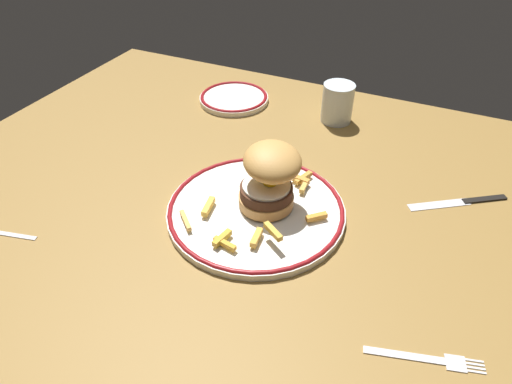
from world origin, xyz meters
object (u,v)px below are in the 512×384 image
object	(u,v)px
dinner_plate	(256,210)
burger	(270,177)
knife	(466,201)
side_plate	(234,98)
fork	(427,359)
water_glass	(337,105)

from	to	relation	value
dinner_plate	burger	distance (cm)	6.54
burger	knife	distance (cm)	35.07
side_plate	fork	world-z (taller)	side_plate
burger	knife	bearing A→B (deg)	27.98
dinner_plate	water_glass	distance (cm)	36.48
burger	knife	xyz separation A→B (cm)	(30.41, 16.15, -6.65)
dinner_plate	fork	size ratio (longest dim) A/B	2.10
dinner_plate	knife	bearing A→B (deg)	29.43
knife	fork	bearing A→B (deg)	-92.80
dinner_plate	knife	xyz separation A→B (cm)	(31.96, 18.03, -0.58)
fork	dinner_plate	bearing A→B (deg)	152.37
side_plate	knife	world-z (taller)	side_plate
side_plate	fork	distance (cm)	72.89
water_glass	fork	world-z (taller)	water_glass
dinner_plate	side_plate	size ratio (longest dim) A/B	1.82
side_plate	knife	size ratio (longest dim) A/B	1.04
fork	knife	xyz separation A→B (cm)	(1.66, 33.89, 0.08)
dinner_plate	burger	size ratio (longest dim) A/B	2.18
burger	fork	bearing A→B (deg)	-31.68
burger	water_glass	xyz separation A→B (cm)	(1.34, 34.37, -3.18)
dinner_plate	water_glass	xyz separation A→B (cm)	(2.90, 36.25, 2.89)
water_glass	knife	xyz separation A→B (cm)	(29.06, -18.22, -3.47)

